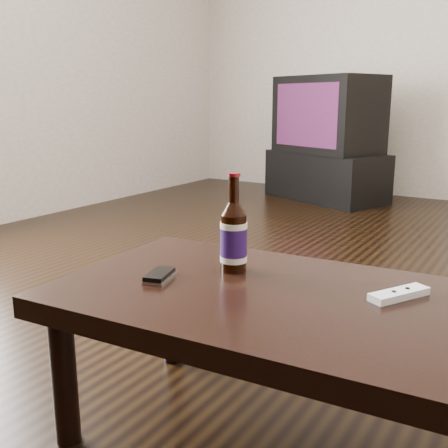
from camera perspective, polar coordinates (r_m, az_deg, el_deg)
The scene contains 7 objects.
floor at distance 2.13m, azimuth 10.17°, elevation -10.45°, with size 5.00×6.00×0.01m, color black.
tv_stand at distance 4.64m, azimuth 11.03°, elevation 5.14°, with size 1.02×0.51×0.41m, color black.
tv at distance 4.60m, azimuth 11.31°, elevation 11.59°, with size 0.98×0.81×0.63m.
coffee_table at distance 1.27m, azimuth 5.78°, elevation -9.70°, with size 1.11×0.70×0.40m.
beer_bottle at distance 1.38m, azimuth 1.06°, elevation -1.43°, with size 0.08×0.08×0.26m.
phone at distance 1.35m, azimuth -7.04°, elevation -5.61°, with size 0.08×0.11×0.02m.
remote at distance 1.28m, azimuth 18.52°, elevation -7.25°, with size 0.11×0.16×0.02m.
Camera 1 is at (0.70, -1.82, 0.84)m, focal length 42.00 mm.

